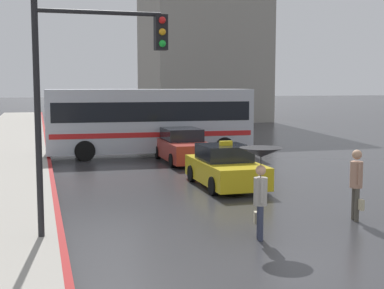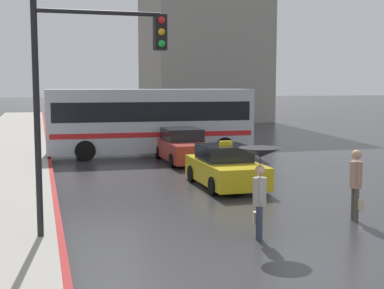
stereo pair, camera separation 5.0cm
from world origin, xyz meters
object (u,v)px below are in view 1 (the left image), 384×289
object	(u,v)px
taxi	(225,168)
city_bus	(150,119)
sedan_red	(183,147)
pedestrian_man	(356,179)
traffic_light	(91,75)
pedestrian_with_umbrella	(261,168)

from	to	relation	value
taxi	city_bus	distance (m)	8.91
taxi	sedan_red	xyz separation A→B (m)	(0.13, 6.20, 0.04)
pedestrian_man	traffic_light	xyz separation A→B (m)	(-6.72, 0.19, 2.64)
taxi	pedestrian_man	size ratio (longest dim) A/B	2.18
city_bus	pedestrian_man	xyz separation A→B (m)	(2.52, -14.21, -0.74)
pedestrian_with_umbrella	pedestrian_man	size ratio (longest dim) A/B	1.14
pedestrian_man	pedestrian_with_umbrella	bearing A→B (deg)	-61.70
pedestrian_with_umbrella	pedestrian_man	xyz separation A→B (m)	(3.07, 0.89, -0.57)
pedestrian_with_umbrella	city_bus	bearing A→B (deg)	13.02
pedestrian_with_umbrella	traffic_light	distance (m)	4.33
taxi	traffic_light	xyz separation A→B (m)	(-5.04, -5.23, 3.08)
sedan_red	city_bus	xyz separation A→B (m)	(-0.98, 2.59, 1.13)
sedan_red	city_bus	bearing A→B (deg)	-69.29
taxi	traffic_light	distance (m)	7.89
sedan_red	city_bus	world-z (taller)	city_bus
taxi	pedestrian_with_umbrella	size ratio (longest dim) A/B	1.91
city_bus	traffic_light	world-z (taller)	traffic_light
sedan_red	traffic_light	distance (m)	12.91
pedestrian_with_umbrella	sedan_red	bearing A→B (deg)	8.13
sedan_red	pedestrian_man	distance (m)	11.73
pedestrian_with_umbrella	traffic_light	bearing A→B (deg)	88.63
taxi	pedestrian_man	xyz separation A→B (m)	(1.67, -5.42, 0.44)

